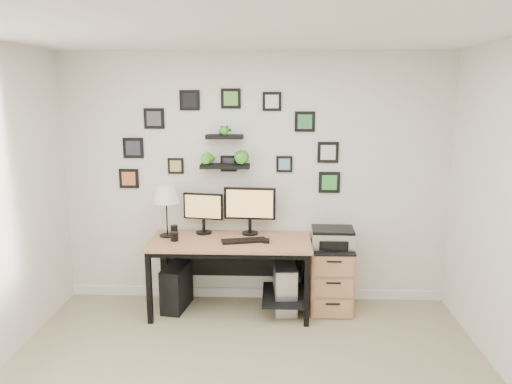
{
  "coord_description": "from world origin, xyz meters",
  "views": [
    {
      "loc": [
        0.22,
        -3.09,
        2.22
      ],
      "look_at": [
        0.02,
        1.83,
        1.2
      ],
      "focal_mm": 35.0,
      "sensor_mm": 36.0,
      "label": 1
    }
  ],
  "objects_px": {
    "monitor_right": "(250,207)",
    "pc_tower_black": "(177,287)",
    "pc_tower_grey": "(285,287)",
    "printer": "(333,238)",
    "mug": "(174,237)",
    "desk": "(234,251)",
    "table_lamp": "(166,195)",
    "file_cabinet": "(330,278)",
    "monitor_left": "(203,210)"
  },
  "relations": [
    {
      "from": "desk",
      "to": "table_lamp",
      "type": "relative_size",
      "value": 3.02
    },
    {
      "from": "desk",
      "to": "pc_tower_black",
      "type": "distance_m",
      "value": 0.72
    },
    {
      "from": "table_lamp",
      "to": "file_cabinet",
      "type": "bearing_deg",
      "value": -0.94
    },
    {
      "from": "table_lamp",
      "to": "file_cabinet",
      "type": "xyz_separation_m",
      "value": [
        1.66,
        -0.03,
        -0.84
      ]
    },
    {
      "from": "printer",
      "to": "table_lamp",
      "type": "bearing_deg",
      "value": 178.78
    },
    {
      "from": "monitor_right",
      "to": "table_lamp",
      "type": "bearing_deg",
      "value": -173.24
    },
    {
      "from": "monitor_right",
      "to": "file_cabinet",
      "type": "height_order",
      "value": "monitor_right"
    },
    {
      "from": "monitor_left",
      "to": "pc_tower_grey",
      "type": "bearing_deg",
      "value": -11.4
    },
    {
      "from": "desk",
      "to": "pc_tower_grey",
      "type": "distance_m",
      "value": 0.64
    },
    {
      "from": "monitor_right",
      "to": "table_lamp",
      "type": "xyz_separation_m",
      "value": [
        -0.84,
        -0.1,
        0.13
      ]
    },
    {
      "from": "table_lamp",
      "to": "pc_tower_grey",
      "type": "relative_size",
      "value": 1.05
    },
    {
      "from": "monitor_left",
      "to": "printer",
      "type": "relative_size",
      "value": 1.01
    },
    {
      "from": "monitor_left",
      "to": "file_cabinet",
      "type": "bearing_deg",
      "value": -5.85
    },
    {
      "from": "pc_tower_grey",
      "to": "desk",
      "type": "bearing_deg",
      "value": -177.51
    },
    {
      "from": "table_lamp",
      "to": "pc_tower_grey",
      "type": "height_order",
      "value": "table_lamp"
    },
    {
      "from": "monitor_left",
      "to": "table_lamp",
      "type": "bearing_deg",
      "value": -163.31
    },
    {
      "from": "monitor_left",
      "to": "table_lamp",
      "type": "relative_size",
      "value": 0.8
    },
    {
      "from": "pc_tower_black",
      "to": "printer",
      "type": "bearing_deg",
      "value": 10.0
    },
    {
      "from": "file_cabinet",
      "to": "printer",
      "type": "distance_m",
      "value": 0.43
    },
    {
      "from": "monitor_left",
      "to": "mug",
      "type": "distance_m",
      "value": 0.42
    },
    {
      "from": "table_lamp",
      "to": "file_cabinet",
      "type": "relative_size",
      "value": 0.79
    },
    {
      "from": "mug",
      "to": "monitor_right",
      "type": "bearing_deg",
      "value": 19.49
    },
    {
      "from": "monitor_right",
      "to": "mug",
      "type": "relative_size",
      "value": 6.04
    },
    {
      "from": "monitor_right",
      "to": "pc_tower_black",
      "type": "distance_m",
      "value": 1.12
    },
    {
      "from": "monitor_left",
      "to": "mug",
      "type": "height_order",
      "value": "monitor_left"
    },
    {
      "from": "table_lamp",
      "to": "pc_tower_grey",
      "type": "xyz_separation_m",
      "value": [
        1.2,
        -0.06,
        -0.93
      ]
    },
    {
      "from": "desk",
      "to": "table_lamp",
      "type": "distance_m",
      "value": 0.88
    },
    {
      "from": "monitor_left",
      "to": "pc_tower_grey",
      "type": "relative_size",
      "value": 0.85
    },
    {
      "from": "mug",
      "to": "pc_tower_grey",
      "type": "bearing_deg",
      "value": 5.06
    },
    {
      "from": "monitor_left",
      "to": "table_lamp",
      "type": "xyz_separation_m",
      "value": [
        -0.36,
        -0.11,
        0.18
      ]
    },
    {
      "from": "monitor_right",
      "to": "pc_tower_black",
      "type": "height_order",
      "value": "monitor_right"
    },
    {
      "from": "desk",
      "to": "table_lamp",
      "type": "xyz_separation_m",
      "value": [
        -0.69,
        0.09,
        0.55
      ]
    },
    {
      "from": "pc_tower_black",
      "to": "pc_tower_grey",
      "type": "distance_m",
      "value": 1.11
    },
    {
      "from": "pc_tower_grey",
      "to": "printer",
      "type": "distance_m",
      "value": 0.7
    },
    {
      "from": "pc_tower_grey",
      "to": "printer",
      "type": "relative_size",
      "value": 1.2
    },
    {
      "from": "monitor_right",
      "to": "printer",
      "type": "xyz_separation_m",
      "value": [
        0.84,
        -0.13,
        -0.28
      ]
    },
    {
      "from": "table_lamp",
      "to": "mug",
      "type": "xyz_separation_m",
      "value": [
        0.1,
        -0.16,
        -0.38
      ]
    },
    {
      "from": "desk",
      "to": "file_cabinet",
      "type": "xyz_separation_m",
      "value": [
        0.98,
        0.06,
        -0.29
      ]
    },
    {
      "from": "desk",
      "to": "mug",
      "type": "relative_size",
      "value": 18.25
    },
    {
      "from": "monitor_right",
      "to": "printer",
      "type": "relative_size",
      "value": 1.26
    },
    {
      "from": "monitor_right",
      "to": "printer",
      "type": "height_order",
      "value": "monitor_right"
    },
    {
      "from": "monitor_left",
      "to": "mug",
      "type": "bearing_deg",
      "value": -133.42
    },
    {
      "from": "monitor_right",
      "to": "desk",
      "type": "bearing_deg",
      "value": -129.13
    },
    {
      "from": "table_lamp",
      "to": "pc_tower_black",
      "type": "height_order",
      "value": "table_lamp"
    },
    {
      "from": "monitor_right",
      "to": "pc_tower_black",
      "type": "xyz_separation_m",
      "value": [
        -0.75,
        -0.17,
        -0.81
      ]
    },
    {
      "from": "desk",
      "to": "pc_tower_black",
      "type": "height_order",
      "value": "desk"
    },
    {
      "from": "desk",
      "to": "printer",
      "type": "relative_size",
      "value": 3.81
    },
    {
      "from": "pc_tower_black",
      "to": "printer",
      "type": "distance_m",
      "value": 1.67
    },
    {
      "from": "desk",
      "to": "pc_tower_black",
      "type": "bearing_deg",
      "value": 178.27
    },
    {
      "from": "mug",
      "to": "printer",
      "type": "distance_m",
      "value": 1.57
    }
  ]
}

